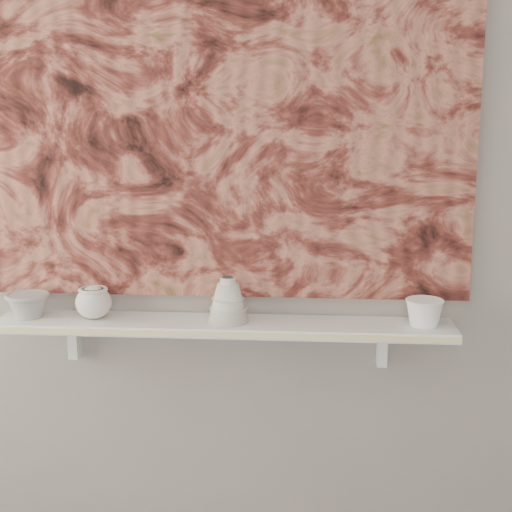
# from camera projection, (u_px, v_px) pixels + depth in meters

# --- Properties ---
(wall_back) EXTENTS (3.60, 0.00, 3.60)m
(wall_back) POSITION_uv_depth(u_px,v_px,m) (226.00, 181.00, 2.19)
(wall_back) COLOR gray
(wall_back) RESTS_ON floor
(shelf) EXTENTS (1.40, 0.18, 0.03)m
(shelf) POSITION_uv_depth(u_px,v_px,m) (223.00, 326.00, 2.18)
(shelf) COLOR white
(shelf) RESTS_ON wall_back
(shelf_stripe) EXTENTS (1.40, 0.01, 0.02)m
(shelf_stripe) POSITION_uv_depth(u_px,v_px,m) (219.00, 335.00, 2.09)
(shelf_stripe) COLOR beige
(shelf_stripe) RESTS_ON shelf
(bracket_left) EXTENTS (0.03, 0.06, 0.12)m
(bracket_left) POSITION_uv_depth(u_px,v_px,m) (75.00, 339.00, 2.29)
(bracket_left) COLOR white
(bracket_left) RESTS_ON wall_back
(bracket_right) EXTENTS (0.03, 0.06, 0.12)m
(bracket_right) POSITION_uv_depth(u_px,v_px,m) (382.00, 346.00, 2.22)
(bracket_right) COLOR white
(bracket_right) RESTS_ON wall_back
(painting) EXTENTS (1.50, 0.02, 1.10)m
(painting) POSITION_uv_depth(u_px,v_px,m) (225.00, 118.00, 2.14)
(painting) COLOR maroon
(painting) RESTS_ON wall_back
(house_motif) EXTENTS (0.09, 0.00, 0.08)m
(house_motif) POSITION_uv_depth(u_px,v_px,m) (373.00, 222.00, 2.15)
(house_motif) COLOR black
(house_motif) RESTS_ON painting
(bowl_grey) EXTENTS (0.15, 0.15, 0.08)m
(bowl_grey) POSITION_uv_depth(u_px,v_px,m) (28.00, 305.00, 2.21)
(bowl_grey) COLOR gray
(bowl_grey) RESTS_ON shelf
(cup_cream) EXTENTS (0.14, 0.14, 0.10)m
(cup_cream) POSITION_uv_depth(u_px,v_px,m) (94.00, 303.00, 2.20)
(cup_cream) COLOR silver
(cup_cream) RESTS_ON shelf
(bell_vessel) EXTENTS (0.16, 0.16, 0.14)m
(bell_vessel) POSITION_uv_depth(u_px,v_px,m) (228.00, 299.00, 2.16)
(bell_vessel) COLOR beige
(bell_vessel) RESTS_ON shelf
(bowl_white) EXTENTS (0.13, 0.13, 0.08)m
(bowl_white) POSITION_uv_depth(u_px,v_px,m) (424.00, 312.00, 2.13)
(bowl_white) COLOR white
(bowl_white) RESTS_ON shelf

